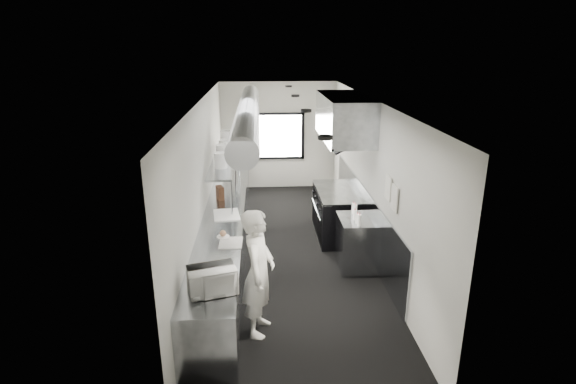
{
  "coord_description": "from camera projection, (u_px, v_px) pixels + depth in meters",
  "views": [
    {
      "loc": [
        -0.5,
        -7.72,
        3.73
      ],
      "look_at": [
        -0.02,
        -0.2,
        1.23
      ],
      "focal_mm": 28.16,
      "sensor_mm": 36.0,
      "label": 1
    }
  ],
  "objects": [
    {
      "name": "deli_tub_b",
      "position": [
        199.0,
        276.0,
        5.66
      ],
      "size": [
        0.19,
        0.19,
        0.11
      ],
      "primitive_type": "cylinder",
      "rotation": [
        0.0,
        0.0,
        0.32
      ],
      "color": "#B6BDAE",
      "rests_on": "prep_counter"
    },
    {
      "name": "wall_left",
      "position": [
        204.0,
        181.0,
        7.99
      ],
      "size": [
        0.02,
        8.0,
        2.8
      ],
      "primitive_type": "cube",
      "color": "#BBB9B1",
      "rests_on": "floor"
    },
    {
      "name": "knife_block",
      "position": [
        220.0,
        193.0,
        8.55
      ],
      "size": [
        0.18,
        0.25,
        0.25
      ],
      "primitive_type": "cube",
      "rotation": [
        0.0,
        0.0,
        0.35
      ],
      "color": "#502D1C",
      "rests_on": "prep_counter"
    },
    {
      "name": "plate_stack_b",
      "position": [
        223.0,
        153.0,
        8.56
      ],
      "size": [
        0.3,
        0.3,
        0.34
      ],
      "primitive_type": "cylinder",
      "rotation": [
        0.0,
        0.0,
        0.15
      ],
      "color": "white",
      "rests_on": "pass_shelf"
    },
    {
      "name": "service_window",
      "position": [
        279.0,
        136.0,
        11.84
      ],
      "size": [
        1.36,
        0.05,
        1.25
      ],
      "color": "white",
      "rests_on": "wall_back"
    },
    {
      "name": "plate_stack_c",
      "position": [
        225.0,
        148.0,
        9.02
      ],
      "size": [
        0.28,
        0.28,
        0.32
      ],
      "primitive_type": "cylinder",
      "rotation": [
        0.0,
        0.0,
        0.32
      ],
      "color": "white",
      "rests_on": "pass_shelf"
    },
    {
      "name": "wall_back",
      "position": [
        278.0,
        136.0,
        11.87
      ],
      "size": [
        3.0,
        0.02,
        2.8
      ],
      "primitive_type": "cube",
      "color": "#BBB9B1",
      "rests_on": "floor"
    },
    {
      "name": "squeeze_bottle_a",
      "position": [
        359.0,
        220.0,
        7.31
      ],
      "size": [
        0.08,
        0.08,
        0.19
      ],
      "primitive_type": "cylinder",
      "rotation": [
        0.0,
        0.0,
        0.22
      ],
      "color": "white",
      "rests_on": "bottle_station"
    },
    {
      "name": "wall_cladding",
      "position": [
        364.0,
        216.0,
        8.72
      ],
      "size": [
        0.03,
        5.5,
        1.1
      ],
      "primitive_type": "cube",
      "color": "gray",
      "rests_on": "wall_right"
    },
    {
      "name": "squeeze_bottle_c",
      "position": [
        355.0,
        215.0,
        7.57
      ],
      "size": [
        0.07,
        0.07,
        0.18
      ],
      "primitive_type": "cylinder",
      "rotation": [
        0.0,
        0.0,
        -0.15
      ],
      "color": "white",
      "rests_on": "bottle_station"
    },
    {
      "name": "bottle_station",
      "position": [
        357.0,
        243.0,
        7.79
      ],
      "size": [
        0.65,
        0.8,
        0.9
      ],
      "primitive_type": "cube",
      "color": "gray",
      "rests_on": "floor"
    },
    {
      "name": "wall_right",
      "position": [
        371.0,
        178.0,
        8.17
      ],
      "size": [
        0.02,
        8.0,
        2.8
      ],
      "primitive_type": "cube",
      "color": "#BBB9B1",
      "rests_on": "floor"
    },
    {
      "name": "hvac_duct",
      "position": [
        248.0,
        112.0,
        8.06
      ],
      "size": [
        0.4,
        6.4,
        0.4
      ],
      "primitive_type": "cylinder",
      "rotation": [
        1.57,
        0.0,
        0.0
      ],
      "color": "#9A9CA2",
      "rests_on": "ceiling"
    },
    {
      "name": "notice_sheet_b",
      "position": [
        394.0,
        198.0,
        6.66
      ],
      "size": [
        0.02,
        0.28,
        0.38
      ],
      "primitive_type": "cube",
      "color": "silver",
      "rests_on": "wall_right"
    },
    {
      "name": "floor",
      "position": [
        288.0,
        251.0,
        8.52
      ],
      "size": [
        3.0,
        8.0,
        0.01
      ],
      "primitive_type": "cube",
      "color": "black",
      "rests_on": "ground"
    },
    {
      "name": "wall_front",
      "position": [
        316.0,
        301.0,
        4.29
      ],
      "size": [
        3.0,
        0.02,
        2.8
      ],
      "primitive_type": "cube",
      "color": "#BBB9B1",
      "rests_on": "floor"
    },
    {
      "name": "plate_stack_d",
      "position": [
        227.0,
        140.0,
        9.54
      ],
      "size": [
        0.28,
        0.28,
        0.41
      ],
      "primitive_type": "cylinder",
      "rotation": [
        0.0,
        0.0,
        -0.06
      ],
      "color": "white",
      "rests_on": "pass_shelf"
    },
    {
      "name": "range",
      "position": [
        337.0,
        213.0,
        9.1
      ],
      "size": [
        0.88,
        1.6,
        0.94
      ],
      "color": "black",
      "rests_on": "floor"
    },
    {
      "name": "deli_tub_a",
      "position": [
        193.0,
        284.0,
        5.47
      ],
      "size": [
        0.16,
        0.16,
        0.11
      ],
      "primitive_type": "cylinder",
      "rotation": [
        0.0,
        0.0,
        -0.07
      ],
      "color": "#B6BDAE",
      "rests_on": "prep_counter"
    },
    {
      "name": "cutting_board",
      "position": [
        226.0,
        215.0,
        7.79
      ],
      "size": [
        0.5,
        0.63,
        0.02
      ],
      "primitive_type": "cube",
      "rotation": [
        0.0,
        0.0,
        0.13
      ],
      "color": "white",
      "rests_on": "prep_counter"
    },
    {
      "name": "far_work_table",
      "position": [
        234.0,
        180.0,
        11.34
      ],
      "size": [
        0.7,
        1.2,
        0.9
      ],
      "primitive_type": "cube",
      "color": "gray",
      "rests_on": "floor"
    },
    {
      "name": "squeeze_bottle_e",
      "position": [
        353.0,
        208.0,
        7.85
      ],
      "size": [
        0.07,
        0.07,
        0.19
      ],
      "primitive_type": "cylinder",
      "rotation": [
        0.0,
        0.0,
        0.19
      ],
      "color": "white",
      "rests_on": "bottle_station"
    },
    {
      "name": "prep_counter",
      "position": [
        224.0,
        242.0,
        7.84
      ],
      "size": [
        0.7,
        6.0,
        0.9
      ],
      "primitive_type": "cube",
      "color": "gray",
      "rests_on": "floor"
    },
    {
      "name": "microwave",
      "position": [
        212.0,
        280.0,
        5.36
      ],
      "size": [
        0.6,
        0.52,
        0.31
      ],
      "primitive_type": "imported",
      "rotation": [
        0.0,
        0.0,
        0.28
      ],
      "color": "white",
      "rests_on": "prep_counter"
    },
    {
      "name": "squeeze_bottle_b",
      "position": [
        357.0,
        218.0,
        7.43
      ],
      "size": [
        0.07,
        0.07,
        0.17
      ],
      "primitive_type": "cylinder",
      "rotation": [
        0.0,
        0.0,
        0.31
      ],
      "color": "white",
      "rests_on": "bottle_station"
    },
    {
      "name": "plate_stack_a",
      "position": [
        221.0,
        160.0,
        8.16
      ],
      "size": [
        0.26,
        0.26,
        0.28
      ],
      "primitive_type": "cylinder",
      "rotation": [
        0.0,
        0.0,
        -0.07
      ],
      "color": "white",
      "rests_on": "pass_shelf"
    },
    {
      "name": "small_plate",
      "position": [
        223.0,
        237.0,
        6.91
      ],
      "size": [
        0.21,
        0.21,
        0.02
      ],
      "primitive_type": "cylinder",
      "rotation": [
        0.0,
        0.0,
        -0.05
      ],
      "color": "white",
      "rests_on": "prep_counter"
    },
    {
      "name": "line_cook",
      "position": [
        259.0,
        273.0,
        5.89
      ],
      "size": [
        0.54,
        0.71,
        1.75
      ],
      "primitive_type": "imported",
      "rotation": [
        0.0,
        0.0,
        1.37
      ],
      "color": "silver",
      "rests_on": "floor"
    },
    {
      "name": "notice_sheet_a",
      "position": [
        388.0,
        188.0,
        6.97
      ],
      "size": [
        0.02,
        0.28,
        0.38
      ],
      "primitive_type": "cube",
      "color": "silver",
      "rests_on": "wall_right"
    },
    {
      "name": "pass_shelf",
      "position": [
        225.0,
        160.0,
        8.91
      ],
      "size": [
        0.45,
        3.0,
        0.68
      ],
      "color": "gray",
      "rests_on": "prep_counter"
    },
    {
      "name": "newspaper",
      "position": [
        231.0,
        243.0,
        6.71
      ],
      "size": [
        0.35,
        0.43,
        0.01
      ],
      "primitive_type": "cube",
      "rotation": [
        0.0,
        0.0,
        -0.03
      ],
      "color": "silver",
      "rests_on": "prep_counter"
    },
    {
      "name": "exhaust_hood",
      "position": [
        344.0,
        118.0,
        8.5
      ],
      "size": [
        0.81,
        2.2,
        0.88
      ],
      "color": "gray",
      "rests_on": "ceiling"
    },
    {
      "name": "pastry",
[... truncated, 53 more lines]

